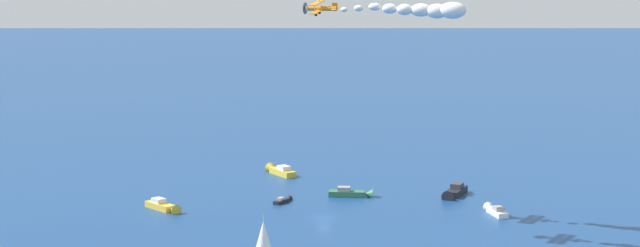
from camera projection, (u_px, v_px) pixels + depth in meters
ground_plane at (324, 217)px, 181.51m from camera, size 2000.00×2000.00×0.00m
motorboat_near_centre at (280, 171)px, 223.02m from camera, size 8.32×9.85×2.99m
motorboat_far_port at (454, 192)px, 199.60m from camera, size 10.58×3.22×3.04m
motorboat_far_stbd at (495, 211)px, 184.10m from camera, size 7.77×6.10×2.31m
motorboat_inshore at (353, 193)px, 199.11m from camera, size 4.79×9.50×2.67m
sailboat_offshore at (264, 243)px, 148.91m from camera, size 6.67×4.49×8.30m
motorboat_trailing at (164, 207)px, 187.10m from camera, size 6.21×9.43×2.70m
motorboat_ahead at (284, 200)px, 193.93m from camera, size 5.46×2.22×1.54m
biplane_wingman at (320, 8)px, 183.05m from camera, size 7.41×6.76×3.68m
smoke_trail_wingman at (428, 10)px, 175.20m from camera, size 4.25×24.39×3.71m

